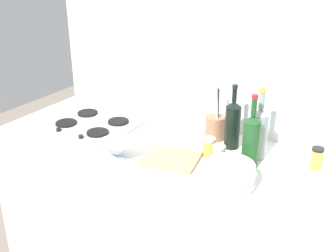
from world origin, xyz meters
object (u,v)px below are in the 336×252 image
at_px(wine_bottle_mid_right, 259,132).
at_px(mixing_bowl, 117,149).
at_px(plate_stack, 230,175).
at_px(condiment_jar_rear, 219,156).
at_px(utensil_crock, 215,127).
at_px(stovetop_hob, 92,125).
at_px(condiment_jar_front, 317,158).
at_px(cutting_board, 171,159).
at_px(wine_bottle_mid_left, 233,124).
at_px(wine_bottle_leftmost, 251,140).
at_px(condiment_jar_spare, 209,147).

relative_size(wine_bottle_mid_right, mixing_bowl, 1.94).
xyz_separation_m(plate_stack, mixing_bowl, (-0.54, -0.06, -0.01)).
relative_size(mixing_bowl, condiment_jar_rear, 1.67).
relative_size(plate_stack, utensil_crock, 0.68).
distance_m(stovetop_hob, wine_bottle_mid_right, 0.89).
bearing_deg(mixing_bowl, wine_bottle_mid_right, 33.65).
xyz_separation_m(condiment_jar_front, condiment_jar_rear, (-0.37, -0.22, 0.00)).
bearing_deg(stovetop_hob, condiment_jar_rear, -1.67).
relative_size(plate_stack, cutting_board, 0.85).
distance_m(plate_stack, wine_bottle_mid_right, 0.31).
distance_m(stovetop_hob, cutting_board, 0.56).
bearing_deg(condiment_jar_rear, cutting_board, -162.70).
height_order(stovetop_hob, mixing_bowl, mixing_bowl).
height_order(wine_bottle_mid_left, wine_bottle_mid_right, wine_bottle_mid_right).
bearing_deg(plate_stack, cutting_board, 170.99).
distance_m(wine_bottle_mid_left, mixing_bowl, 0.56).
xyz_separation_m(condiment_jar_rear, cutting_board, (-0.21, -0.06, -0.04)).
distance_m(plate_stack, condiment_jar_front, 0.42).
bearing_deg(cutting_board, wine_bottle_leftmost, 25.24).
distance_m(wine_bottle_mid_left, condiment_jar_spare, 0.17).
distance_m(utensil_crock, cutting_board, 0.33).
bearing_deg(wine_bottle_mid_left, condiment_jar_spare, -109.48).
bearing_deg(mixing_bowl, condiment_jar_front, 26.20).
height_order(stovetop_hob, wine_bottle_mid_left, wine_bottle_mid_left).
height_order(condiment_jar_rear, cutting_board, condiment_jar_rear).
distance_m(mixing_bowl, utensil_crock, 0.51).
height_order(mixing_bowl, cutting_board, mixing_bowl).
distance_m(wine_bottle_mid_left, condiment_jar_rear, 0.22).
bearing_deg(utensil_crock, plate_stack, -54.96).
bearing_deg(condiment_jar_rear, wine_bottle_mid_left, 99.44).
bearing_deg(condiment_jar_front, cutting_board, -153.96).
height_order(wine_bottle_leftmost, condiment_jar_rear, wine_bottle_leftmost).
bearing_deg(condiment_jar_spare, utensil_crock, 108.87).
bearing_deg(condiment_jar_spare, condiment_jar_front, 17.78).
relative_size(wine_bottle_leftmost, condiment_jar_rear, 3.23).
bearing_deg(stovetop_hob, mixing_bowl, -30.89).
height_order(stovetop_hob, condiment_jar_front, condiment_jar_front).
xyz_separation_m(wine_bottle_mid_left, mixing_bowl, (-0.39, -0.39, -0.08)).
height_order(wine_bottle_mid_left, condiment_jar_spare, wine_bottle_mid_left).
bearing_deg(wine_bottle_mid_left, cutting_board, -122.04).
distance_m(condiment_jar_front, cutting_board, 0.64).
relative_size(stovetop_hob, mixing_bowl, 2.53).
bearing_deg(plate_stack, utensil_crock, 125.04).
bearing_deg(condiment_jar_rear, stovetop_hob, 178.33).
height_order(plate_stack, wine_bottle_mid_right, wine_bottle_mid_right).
relative_size(utensil_crock, condiment_jar_spare, 3.35).
distance_m(condiment_jar_rear, cutting_board, 0.22).
relative_size(wine_bottle_leftmost, wine_bottle_mid_left, 1.06).
relative_size(stovetop_hob, condiment_jar_spare, 4.82).
relative_size(plate_stack, condiment_jar_rear, 2.00).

